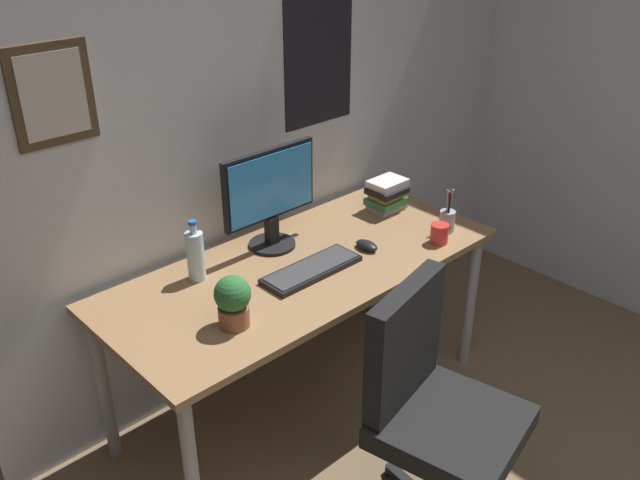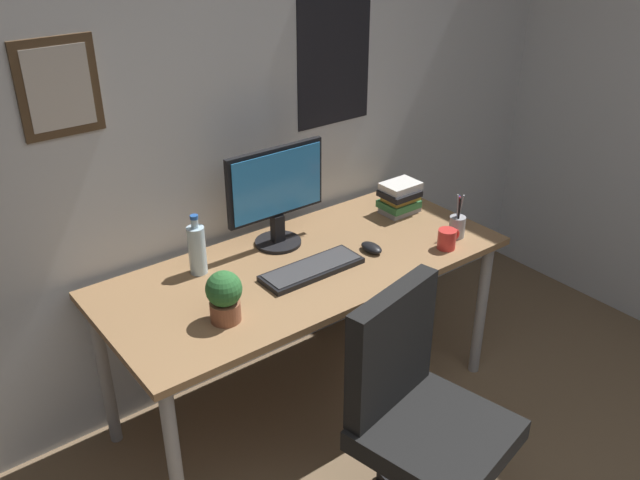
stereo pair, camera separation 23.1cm
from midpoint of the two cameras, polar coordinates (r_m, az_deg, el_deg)
wall_back at (r=2.76m, az=-9.42°, el=10.25°), size 4.40×0.10×2.60m
desk at (r=2.82m, az=1.11°, el=-3.31°), size 1.69×0.74×0.73m
office_chair at (r=2.42m, az=10.99°, el=-13.86°), size 0.58×0.58×0.95m
monitor at (r=2.83m, az=-1.36°, el=3.94°), size 0.46×0.20×0.43m
keyboard at (r=2.72m, az=1.76°, el=-2.50°), size 0.43×0.15×0.03m
computer_mouse at (r=2.88m, az=6.63°, el=-0.70°), size 0.06×0.11×0.04m
water_bottle at (r=2.69m, az=-7.86°, el=-0.80°), size 0.07×0.07×0.25m
coffee_mug_near at (r=2.95m, az=12.83°, el=0.04°), size 0.12×0.08×0.09m
potted_plant at (r=2.39m, az=-5.30°, el=-4.69°), size 0.13×0.13×0.20m
pen_cup at (r=3.05m, az=13.56°, el=1.15°), size 0.07×0.07×0.20m
book_stack_left at (r=3.22m, az=8.76°, el=3.48°), size 0.18×0.15×0.15m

